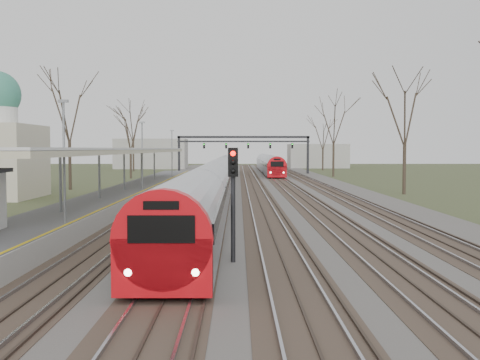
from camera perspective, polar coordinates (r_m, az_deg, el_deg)
The scene contains 9 objects.
track_bed at distance 65.72m, azimuth 0.56°, elevation -0.50°, with size 24.00×160.00×0.22m.
platform at distance 48.97m, azimuth -10.14°, elevation -1.23°, with size 3.50×69.00×1.00m, color #9E9B93.
canopy at distance 44.40m, azimuth -11.19°, elevation 2.76°, with size 4.10×50.00×3.11m.
signal_gantry at distance 95.59m, azimuth 0.35°, elevation 3.50°, with size 21.00×0.59×6.08m.
tree_west_far at distance 60.98m, azimuth -15.90°, elevation 6.60°, with size 5.50×5.50×11.33m.
tree_east_far at distance 54.67m, azimuth 15.39°, elevation 6.27°, with size 5.00×5.00×10.30m.
train_near at distance 59.97m, azimuth -2.01°, elevation 0.52°, with size 2.62×90.21×3.05m.
train_far at distance 100.86m, azimuth 2.72°, elevation 1.53°, with size 2.62×45.21×3.05m.
signal_post at distance 20.80m, azimuth -0.66°, elevation -0.70°, with size 0.35×0.45×4.10m.
Camera 1 is at (-0.57, -10.59, 4.07)m, focal length 45.00 mm.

